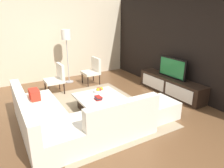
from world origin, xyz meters
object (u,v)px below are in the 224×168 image
Objects in this scene: accent_chair_near at (57,77)px; book_stack at (98,98)px; ottoman at (159,109)px; sectional_couch at (69,120)px; accent_chair_far at (93,69)px; floor_lamp at (66,38)px; fruit_bowl at (99,90)px; media_console at (170,86)px; coffee_table at (99,102)px; television at (172,68)px.

accent_chair_near reaches higher than book_stack.
accent_chair_near is 3.12m from ottoman.
sectional_couch is 2.76× the size of accent_chair_far.
floor_lamp reaches higher than book_stack.
book_stack is at bearing -29.96° from fruit_bowl.
accent_chair_near reaches higher than media_console.
ottoman is at bearing 15.29° from floor_lamp.
fruit_bowl reaches higher than media_console.
ottoman is (2.68, 1.56, -0.29)m from accent_chair_near.
fruit_bowl is at bearing 150.04° from book_stack.
book_stack is at bearing -21.63° from accent_chair_far.
coffee_table is 1.52× the size of ottoman.
accent_chair_far is (0.54, 0.67, -0.99)m from floor_lamp.
accent_chair_far reaches higher than book_stack.
coffee_table is 1.78m from accent_chair_near.
fruit_bowl is (-0.28, -2.19, -0.36)m from television.
coffee_table is at bearing -1.90° from floor_lamp.
ottoman is (0.39, 2.00, -0.09)m from sectional_couch.
coffee_table is 5.26× the size of book_stack.
floor_lamp reaches higher than accent_chair_near.
accent_chair_near is 1.00× the size of accent_chair_far.
book_stack is (0.39, -0.23, -0.01)m from fruit_bowl.
book_stack is (0.12, -2.42, 0.17)m from media_console.
fruit_bowl is at bearing -97.22° from media_console.
floor_lamp is 8.76× the size of book_stack.
book_stack is (0.12, -2.42, -0.37)m from television.
book_stack reaches higher than coffee_table.
accent_chair_near is (-1.68, -0.54, 0.29)m from coffee_table.
book_stack is (1.89, 0.41, -0.07)m from accent_chair_near.
media_console is 2.30m from coffee_table.
ottoman is at bearing 45.65° from coffee_table.
media_console is 2.56× the size of accent_chair_far.
sectional_couch is 2.27× the size of coffee_table.
media_console is 7.94× the size of fruit_bowl.
television is 1.67m from ottoman.
book_stack is (2.67, -0.21, -1.06)m from floor_lamp.
accent_chair_near is at bearing -167.69° from book_stack.
media_console reaches higher than coffee_table.
fruit_bowl is 1.85m from accent_chair_far.
ottoman is at bearing 38.02° from fruit_bowl.
media_console is at bearing 98.96° from sectional_couch.
television reaches higher than fruit_bowl.
coffee_table is 3.79× the size of fruit_bowl.
accent_chair_near is at bearing -156.87° from fruit_bowl.
television is 2.37m from coffee_table.
television is at bearing 92.73° from book_stack.
coffee_table is at bearing -29.99° from fruit_bowl.
accent_chair_far reaches higher than ottoman.
accent_chair_far reaches higher than coffee_table.
floor_lamp is (-2.55, -2.22, 0.69)m from television.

